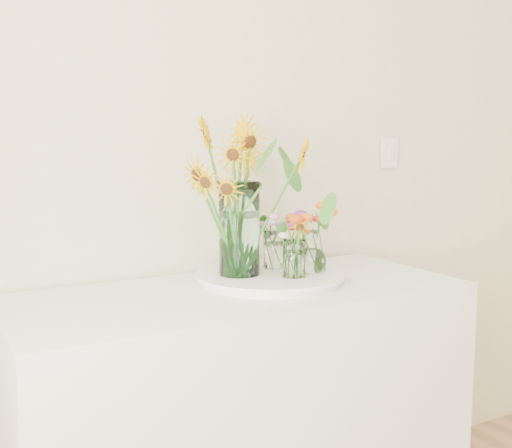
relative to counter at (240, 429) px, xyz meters
name	(u,v)px	position (x,y,z in m)	size (l,w,h in m)	color
counter	(240,429)	(0.00, 0.00, 0.00)	(1.40, 0.60, 0.90)	white
tray	(270,278)	(0.13, 0.04, 0.46)	(0.45, 0.45, 0.03)	white
mason_jar	(239,229)	(0.03, 0.06, 0.62)	(0.13, 0.13, 0.30)	#BAF0E6
sunflower_bouquet	(239,196)	(0.03, 0.06, 0.73)	(0.68, 0.68, 0.51)	#E1A604
small_vase_a	(294,259)	(0.17, -0.05, 0.54)	(0.07, 0.07, 0.12)	white
wildflower_posy_a	(294,244)	(0.17, -0.05, 0.58)	(0.18, 0.18, 0.21)	orange
small_vase_b	(311,252)	(0.26, -0.01, 0.54)	(0.10, 0.10, 0.14)	white
wildflower_posy_b	(312,238)	(0.26, -0.01, 0.59)	(0.19, 0.19, 0.23)	orange
small_vase_c	(274,250)	(0.19, 0.11, 0.54)	(0.07, 0.07, 0.13)	white
wildflower_posy_c	(275,237)	(0.19, 0.11, 0.58)	(0.19, 0.19, 0.22)	orange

